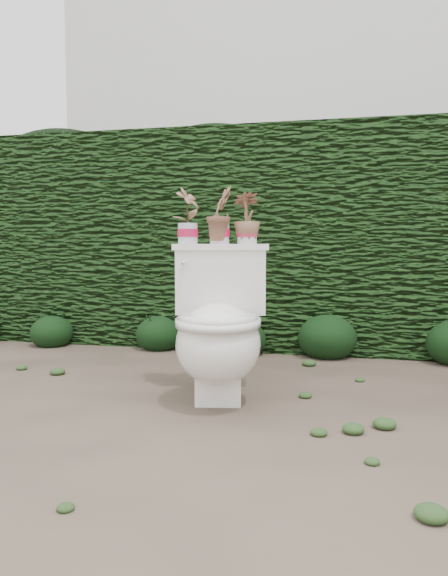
% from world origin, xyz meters
% --- Properties ---
extents(ground, '(60.00, 60.00, 0.00)m').
position_xyz_m(ground, '(0.00, 0.00, 0.00)').
color(ground, brown).
rests_on(ground, ground).
extents(hedge, '(8.00, 1.00, 1.60)m').
position_xyz_m(hedge, '(0.00, 1.60, 0.80)').
color(hedge, '#204316').
rests_on(hedge, ground).
extents(house_wall, '(8.00, 3.50, 4.00)m').
position_xyz_m(house_wall, '(0.60, 6.00, 2.00)').
color(house_wall, silver).
rests_on(house_wall, ground).
extents(toilet, '(0.58, 0.76, 0.78)m').
position_xyz_m(toilet, '(-0.18, -0.10, 0.36)').
color(toilet, white).
rests_on(toilet, ground).
extents(potted_plant_left, '(0.15, 0.18, 0.29)m').
position_xyz_m(potted_plant_left, '(-0.40, 0.10, 0.92)').
color(potted_plant_left, '#23621E').
rests_on(potted_plant_left, toilet).
extents(potted_plant_center, '(0.14, 0.17, 0.29)m').
position_xyz_m(potted_plant_center, '(-0.23, 0.13, 0.92)').
color(potted_plant_center, '#23621E').
rests_on(potted_plant_center, toilet).
extents(potted_plant_right, '(0.19, 0.19, 0.25)m').
position_xyz_m(potted_plant_right, '(-0.09, 0.16, 0.90)').
color(potted_plant_right, '#23621E').
rests_on(potted_plant_right, toilet).
extents(liriope_clump_1, '(0.32, 0.32, 0.26)m').
position_xyz_m(liriope_clump_1, '(-1.77, 1.03, 0.13)').
color(liriope_clump_1, black).
rests_on(liriope_clump_1, ground).
extents(liriope_clump_2, '(0.34, 0.34, 0.27)m').
position_xyz_m(liriope_clump_2, '(-0.93, 1.10, 0.14)').
color(liriope_clump_2, black).
rests_on(liriope_clump_2, ground).
extents(liriope_clump_3, '(0.33, 0.33, 0.26)m').
position_xyz_m(liriope_clump_3, '(-0.30, 1.05, 0.13)').
color(liriope_clump_3, black).
rests_on(liriope_clump_3, ground).
extents(liriope_clump_4, '(0.40, 0.40, 0.32)m').
position_xyz_m(liriope_clump_4, '(0.28, 1.11, 0.16)').
color(liriope_clump_4, black).
rests_on(liriope_clump_4, ground).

